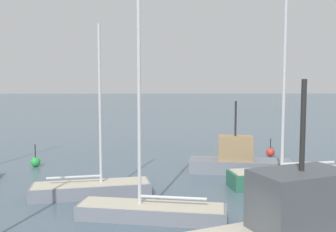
% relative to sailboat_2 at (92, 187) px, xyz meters
% --- Properties ---
extents(sailboat_2, '(5.76, 2.27, 8.17)m').
position_rel_sailboat_2_xyz_m(sailboat_2, '(0.00, 0.00, 0.00)').
color(sailboat_2, gray).
rests_on(sailboat_2, ground_plane).
extents(sailboat_4, '(6.80, 2.24, 11.82)m').
position_rel_sailboat_2_xyz_m(sailboat_4, '(10.25, 1.20, 0.19)').
color(sailboat_4, '#2D6B51').
rests_on(sailboat_4, ground_plane).
extents(sailboat_6, '(6.04, 2.52, 11.62)m').
position_rel_sailboat_2_xyz_m(sailboat_6, '(2.82, -3.17, 0.13)').
color(sailboat_6, gray).
rests_on(sailboat_6, ground_plane).
extents(fishing_boat_0, '(6.39, 3.04, 4.40)m').
position_rel_sailboat_2_xyz_m(fishing_boat_0, '(8.24, 4.33, 0.33)').
color(fishing_boat_0, gray).
rests_on(fishing_boat_0, ground_plane).
extents(channel_buoy_0, '(0.63, 0.63, 1.48)m').
position_rel_sailboat_2_xyz_m(channel_buoy_0, '(-4.73, 6.59, -0.11)').
color(channel_buoy_0, green).
rests_on(channel_buoy_0, ground_plane).
extents(channel_buoy_1, '(0.63, 0.63, 1.36)m').
position_rel_sailboat_2_xyz_m(channel_buoy_1, '(11.96, 9.24, -0.11)').
color(channel_buoy_1, red).
rests_on(channel_buoy_1, ground_plane).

